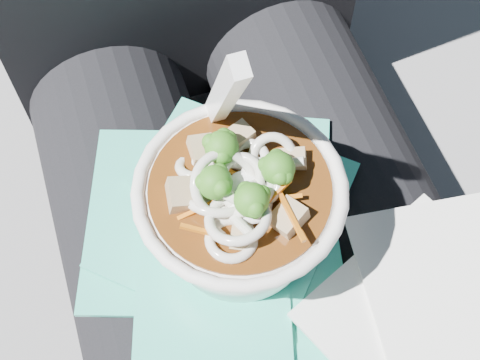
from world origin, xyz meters
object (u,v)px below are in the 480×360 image
object	(u,v)px
person_body	(237,179)
udon_bowl	(240,206)
lap	(270,279)
stone_ledge	(225,263)
plastic_bag	(234,267)

from	to	relation	value
person_body	udon_bowl	bearing A→B (deg)	-106.61
lap	udon_bowl	world-z (taller)	udon_bowl
stone_ledge	lap	bearing A→B (deg)	-90.00
person_body	lap	bearing A→B (deg)	-90.00
lap	udon_bowl	size ratio (longest dim) A/B	2.47
plastic_bag	udon_bowl	world-z (taller)	udon_bowl
plastic_bag	lap	bearing A→B (deg)	18.97
plastic_bag	udon_bowl	size ratio (longest dim) A/B	1.84
person_body	plastic_bag	world-z (taller)	person_body
plastic_bag	udon_bowl	distance (m)	0.06
lap	person_body	size ratio (longest dim) A/B	0.47
stone_ledge	plastic_bag	bearing A→B (deg)	-102.67
stone_ledge	udon_bowl	distance (m)	0.48
lap	stone_ledge	bearing A→B (deg)	90.00
lap	plastic_bag	xyz separation A→B (m)	(-0.04, -0.01, 0.08)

